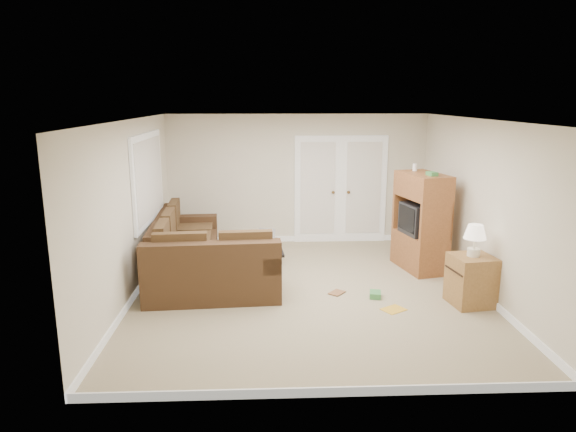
{
  "coord_description": "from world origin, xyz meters",
  "views": [
    {
      "loc": [
        -0.6,
        -7.11,
        2.79
      ],
      "look_at": [
        -0.29,
        0.21,
        1.1
      ],
      "focal_mm": 32.0,
      "sensor_mm": 36.0,
      "label": 1
    }
  ],
  "objects_px": {
    "coffee_table": "(259,255)",
    "tv_armoire": "(421,221)",
    "side_cabinet": "(472,276)",
    "sectional_sofa": "(196,259)"
  },
  "relations": [
    {
      "from": "side_cabinet",
      "to": "coffee_table",
      "type": "bearing_deg",
      "value": 142.52
    },
    {
      "from": "sectional_sofa",
      "to": "tv_armoire",
      "type": "xyz_separation_m",
      "value": [
        3.63,
        0.43,
        0.46
      ]
    },
    {
      "from": "tv_armoire",
      "to": "side_cabinet",
      "type": "relative_size",
      "value": 1.52
    },
    {
      "from": "coffee_table",
      "to": "side_cabinet",
      "type": "height_order",
      "value": "side_cabinet"
    },
    {
      "from": "coffee_table",
      "to": "sectional_sofa",
      "type": "bearing_deg",
      "value": -135.15
    },
    {
      "from": "coffee_table",
      "to": "tv_armoire",
      "type": "height_order",
      "value": "tv_armoire"
    },
    {
      "from": "coffee_table",
      "to": "side_cabinet",
      "type": "distance_m",
      "value": 3.37
    },
    {
      "from": "coffee_table",
      "to": "tv_armoire",
      "type": "xyz_separation_m",
      "value": [
        2.67,
        -0.11,
        0.59
      ]
    },
    {
      "from": "tv_armoire",
      "to": "sectional_sofa",
      "type": "bearing_deg",
      "value": 174.25
    },
    {
      "from": "sectional_sofa",
      "to": "side_cabinet",
      "type": "xyz_separation_m",
      "value": [
        3.9,
        -1.12,
        0.06
      ]
    }
  ]
}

